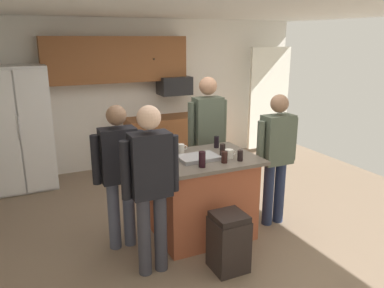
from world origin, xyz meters
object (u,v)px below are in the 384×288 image
(refrigerator, at_px, (19,129))
(glass_short_whisky, at_px, (216,142))
(person_guest_right, at_px, (151,180))
(serving_tray, at_px, (198,158))
(person_guest_by_door, at_px, (207,133))
(mug_ceramic_white, at_px, (181,148))
(kitchen_island, at_px, (203,196))
(glass_pilsner, at_px, (223,149))
(person_guest_left, at_px, (276,152))
(microwave_over_range, at_px, (174,86))
(glass_dark_ale, at_px, (240,155))
(mug_blue_stoneware, at_px, (229,154))
(person_host_foreground, at_px, (119,169))
(tumbler_amber, at_px, (202,159))
(trash_bin, at_px, (229,242))
(glass_stout_tall, at_px, (224,157))

(refrigerator, relative_size, glass_short_whisky, 13.30)
(person_guest_right, xyz_separation_m, serving_tray, (0.70, 0.41, 0.01))
(person_guest_by_door, height_order, mug_ceramic_white, person_guest_by_door)
(kitchen_island, xyz_separation_m, glass_pilsner, (0.25, -0.00, 0.54))
(person_guest_left, relative_size, glass_short_whisky, 11.55)
(refrigerator, height_order, kitchen_island, refrigerator)
(microwave_over_range, height_order, glass_dark_ale, microwave_over_range)
(person_guest_by_door, relative_size, serving_tray, 4.07)
(microwave_over_range, distance_m, glass_short_whisky, 2.42)
(glass_pilsner, bearing_deg, person_guest_left, -8.52)
(person_guest_by_door, height_order, serving_tray, person_guest_by_door)
(glass_pilsner, bearing_deg, glass_short_whisky, 75.01)
(kitchen_island, bearing_deg, person_guest_left, -6.55)
(person_guest_by_door, relative_size, glass_pilsner, 13.92)
(mug_blue_stoneware, bearing_deg, serving_tray, 160.87)
(glass_short_whisky, relative_size, mug_blue_stoneware, 1.06)
(refrigerator, height_order, person_host_foreground, refrigerator)
(glass_pilsner, height_order, mug_ceramic_white, glass_pilsner)
(glass_short_whisky, bearing_deg, person_guest_right, -146.19)
(mug_blue_stoneware, distance_m, glass_pilsner, 0.16)
(person_guest_by_door, bearing_deg, mug_blue_stoneware, 19.01)
(refrigerator, xyz_separation_m, glass_pilsner, (2.11, -2.52, 0.09))
(refrigerator, distance_m, person_host_foreground, 2.54)
(person_guest_by_door, relative_size, tumbler_amber, 10.56)
(person_guest_right, bearing_deg, trash_bin, -51.97)
(kitchen_island, relative_size, person_guest_right, 0.71)
(kitchen_island, bearing_deg, microwave_over_range, 74.36)
(person_guest_left, xyz_separation_m, serving_tray, (-1.02, 0.06, 0.05))
(glass_stout_tall, xyz_separation_m, trash_bin, (-0.20, -0.47, -0.73))
(glass_pilsner, bearing_deg, mug_blue_stoneware, -90.65)
(refrigerator, distance_m, kitchen_island, 3.16)
(microwave_over_range, bearing_deg, glass_dark_ale, -98.23)
(mug_blue_stoneware, bearing_deg, tumbler_amber, -161.80)
(person_guest_right, relative_size, mug_ceramic_white, 13.94)
(person_guest_left, distance_m, glass_pilsner, 0.71)
(person_host_foreground, height_order, person_guest_left, person_guest_left)
(trash_bin, bearing_deg, microwave_over_range, 76.42)
(glass_dark_ale, height_order, tumbler_amber, tumbler_amber)
(mug_ceramic_white, bearing_deg, person_guest_by_door, 37.96)
(glass_dark_ale, distance_m, glass_pilsner, 0.28)
(serving_tray, bearing_deg, trash_bin, -89.51)
(person_host_foreground, distance_m, trash_bin, 1.38)
(mug_blue_stoneware, bearing_deg, kitchen_island, 147.15)
(person_host_foreground, height_order, glass_pilsner, person_host_foreground)
(glass_short_whisky, height_order, mug_ceramic_white, glass_short_whisky)
(person_guest_left, bearing_deg, trash_bin, 38.27)
(person_guest_right, height_order, trash_bin, person_guest_right)
(microwave_over_range, relative_size, mug_blue_stoneware, 4.15)
(person_guest_by_door, bearing_deg, glass_stout_tall, 13.50)
(trash_bin, bearing_deg, serving_tray, 90.49)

